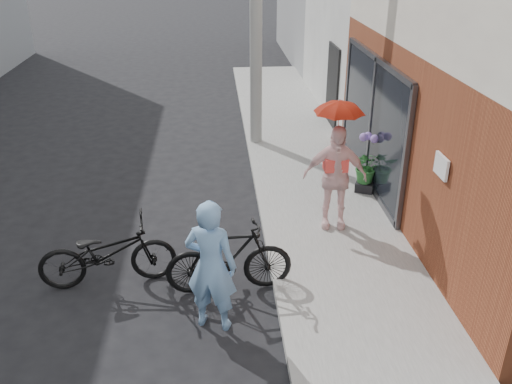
{
  "coord_description": "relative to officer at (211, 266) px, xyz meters",
  "views": [
    {
      "loc": [
        0.12,
        -6.34,
        4.67
      ],
      "look_at": [
        0.71,
        1.09,
        1.1
      ],
      "focal_mm": 38.0,
      "sensor_mm": 36.0,
      "label": 1
    }
  ],
  "objects": [
    {
      "name": "ground",
      "position": [
        -0.01,
        0.61,
        -0.91
      ],
      "size": [
        80.0,
        80.0,
        0.0
      ],
      "primitive_type": "plane",
      "color": "black",
      "rests_on": "ground"
    },
    {
      "name": "sidewalk",
      "position": [
        2.09,
        2.61,
        -0.85
      ],
      "size": [
        2.2,
        24.0,
        0.12
      ],
      "primitive_type": "cube",
      "color": "gray",
      "rests_on": "ground"
    },
    {
      "name": "curb",
      "position": [
        0.93,
        2.61,
        -0.85
      ],
      "size": [
        0.12,
        24.0,
        0.12
      ],
      "primitive_type": "cube",
      "color": "#9E9E99",
      "rests_on": "ground"
    },
    {
      "name": "officer",
      "position": [
        0.0,
        0.0,
        0.0
      ],
      "size": [
        0.77,
        0.62,
        1.82
      ],
      "primitive_type": "imported",
      "rotation": [
        0.0,
        0.0,
        2.83
      ],
      "color": "#74A1CF",
      "rests_on": "ground"
    },
    {
      "name": "bike_left",
      "position": [
        -1.5,
        1.07,
        -0.4
      ],
      "size": [
        2.02,
        0.93,
        1.03
      ],
      "primitive_type": "imported",
      "rotation": [
        0.0,
        0.0,
        1.7
      ],
      "color": "black",
      "rests_on": "ground"
    },
    {
      "name": "bike_right",
      "position": [
        0.24,
        0.75,
        -0.37
      ],
      "size": [
        1.82,
        0.62,
        1.08
      ],
      "primitive_type": "imported",
      "rotation": [
        0.0,
        0.0,
        1.63
      ],
      "color": "black",
      "rests_on": "ground"
    },
    {
      "name": "kimono_woman",
      "position": [
        2.06,
        2.34,
        0.11
      ],
      "size": [
        1.1,
        0.58,
        1.8
      ],
      "primitive_type": "imported",
      "rotation": [
        0.0,
        0.0,
        -0.13
      ],
      "color": "#FDD5D4",
      "rests_on": "sidewalk"
    },
    {
      "name": "parasol",
      "position": [
        2.06,
        2.34,
        1.34
      ],
      "size": [
        0.77,
        0.77,
        0.68
      ],
      "primitive_type": "imported",
      "color": "red",
      "rests_on": "kimono_woman"
    },
    {
      "name": "planter",
      "position": [
        2.99,
        3.65,
        -0.7
      ],
      "size": [
        0.46,
        0.46,
        0.18
      ],
      "primitive_type": "cube",
      "rotation": [
        0.0,
        0.0,
        -0.44
      ],
      "color": "black",
      "rests_on": "sidewalk"
    },
    {
      "name": "potted_plant",
      "position": [
        2.99,
        3.65,
        -0.29
      ],
      "size": [
        0.58,
        0.5,
        0.65
      ],
      "primitive_type": "imported",
      "color": "#2A6A2D",
      "rests_on": "planter"
    }
  ]
}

